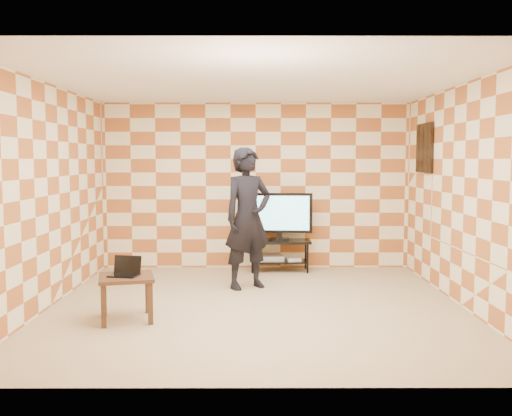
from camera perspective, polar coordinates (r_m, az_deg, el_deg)
The scene contains 14 objects.
floor at distance 7.05m, azimuth 0.01°, elevation -9.77°, with size 5.00×5.00×0.00m, color tan.
wall_back at distance 9.33m, azimuth -0.03°, elevation 2.22°, with size 5.00×0.02×2.70m, color #F5EAC0.
wall_front at distance 4.35m, azimuth 0.12°, elevation -0.86°, with size 5.00×0.02×2.70m, color #F5EAC0.
wall_left at distance 7.27m, azimuth -20.09°, elevation 1.16°, with size 0.02×5.00×2.70m, color #F5EAC0.
wall_right at distance 7.29m, azimuth 20.08°, elevation 1.17°, with size 0.02×5.00×2.70m, color #F5EAC0.
ceiling at distance 6.89m, azimuth 0.01°, elevation 12.52°, with size 5.00×5.00×0.02m, color white.
wall_art at distance 8.74m, azimuth 16.49°, elevation 5.77°, with size 0.04×0.72×0.72m.
tv_stand at distance 9.13m, azimuth 2.36°, elevation -4.06°, with size 0.99×0.44×0.50m.
tv at distance 9.06m, azimuth 2.37°, elevation -0.61°, with size 1.04×0.22×0.75m.
dvd_player at distance 9.17m, azimuth 1.24°, elevation -4.99°, with size 0.46×0.33×0.08m, color #B0B0B2.
game_console at distance 9.12m, azimuth 3.79°, elevation -5.15°, with size 0.21×0.16×0.05m, color silver.
side_table at distance 6.53m, azimuth -12.85°, elevation -7.38°, with size 0.71×0.71×0.50m.
laptop at distance 6.53m, azimuth -12.94°, elevation -6.16°, with size 0.35×0.30×0.21m.
person at distance 7.86m, azimuth -0.83°, elevation -1.03°, with size 0.71×0.47×1.95m, color black.
Camera 1 is at (-0.02, -6.82, 1.79)m, focal length 40.00 mm.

